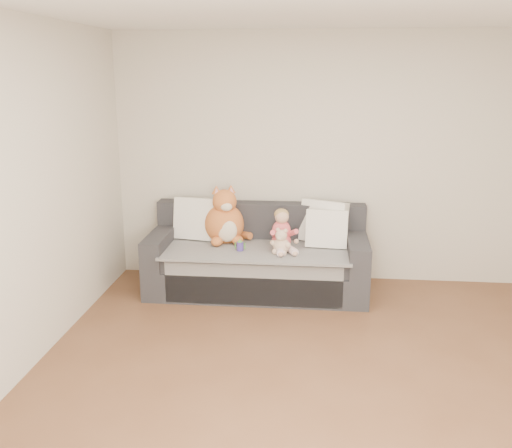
{
  "coord_description": "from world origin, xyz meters",
  "views": [
    {
      "loc": [
        -0.15,
        -3.46,
        2.19
      ],
      "look_at": [
        -0.69,
        1.87,
        0.75
      ],
      "focal_mm": 40.0,
      "sensor_mm": 36.0,
      "label": 1
    }
  ],
  "objects": [
    {
      "name": "room_shell",
      "position": [
        0.0,
        0.42,
        1.3
      ],
      "size": [
        5.0,
        5.0,
        5.0
      ],
      "color": "brown",
      "rests_on": "ground"
    },
    {
      "name": "sofa",
      "position": [
        -0.69,
        2.06,
        0.31
      ],
      "size": [
        2.2,
        0.94,
        0.85
      ],
      "color": "#29292E",
      "rests_on": "ground"
    },
    {
      "name": "plush_cow",
      "position": [
        -0.45,
        1.87,
        0.54
      ],
      "size": [
        0.12,
        0.19,
        0.15
      ],
      "rotation": [
        0.0,
        0.0,
        0.14
      ],
      "color": "white",
      "rests_on": "sofa"
    },
    {
      "name": "plush_cat",
      "position": [
        -1.05,
        2.16,
        0.7
      ],
      "size": [
        0.5,
        0.49,
        0.62
      ],
      "rotation": [
        0.0,
        0.0,
        0.32
      ],
      "color": "#CA702D",
      "rests_on": "sofa"
    },
    {
      "name": "cushion_right_front",
      "position": [
        -0.0,
        2.09,
        0.66
      ],
      "size": [
        0.43,
        0.22,
        0.39
      ],
      "rotation": [
        0.0,
        0.0,
        -0.09
      ],
      "color": "white",
      "rests_on": "sofa"
    },
    {
      "name": "teddy_bear",
      "position": [
        -0.44,
        1.82,
        0.58
      ],
      "size": [
        0.2,
        0.16,
        0.26
      ],
      "rotation": [
        0.0,
        0.0,
        -0.37
      ],
      "color": "#D5B294",
      "rests_on": "sofa"
    },
    {
      "name": "cushion_left",
      "position": [
        -1.36,
        2.24,
        0.69
      ],
      "size": [
        0.51,
        0.29,
        0.45
      ],
      "rotation": [
        0.0,
        0.0,
        -0.18
      ],
      "color": "white",
      "rests_on": "sofa"
    },
    {
      "name": "cushion_right_back",
      "position": [
        -0.03,
        2.25,
        0.69
      ],
      "size": [
        0.52,
        0.39,
        0.45
      ],
      "rotation": [
        0.0,
        0.0,
        -0.42
      ],
      "color": "white",
      "rests_on": "sofa"
    },
    {
      "name": "toddler",
      "position": [
        -0.44,
        1.97,
        0.64
      ],
      "size": [
        0.29,
        0.42,
        0.41
      ],
      "rotation": [
        0.0,
        0.0,
        0.28
      ],
      "color": "#EA5A52",
      "rests_on": "sofa"
    },
    {
      "name": "sippy_cup",
      "position": [
        -0.85,
        1.86,
        0.54
      ],
      "size": [
        0.11,
        0.07,
        0.12
      ],
      "rotation": [
        0.0,
        0.0,
        -0.08
      ],
      "color": "#4D399C",
      "rests_on": "sofa"
    }
  ]
}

